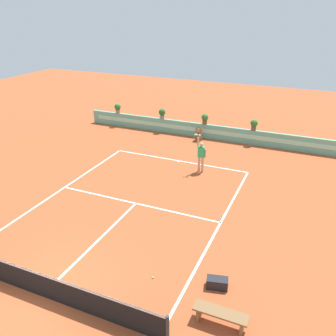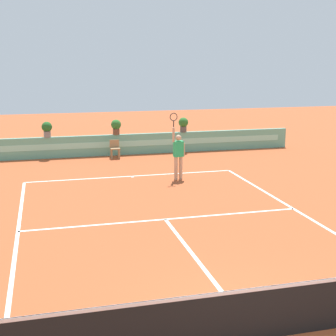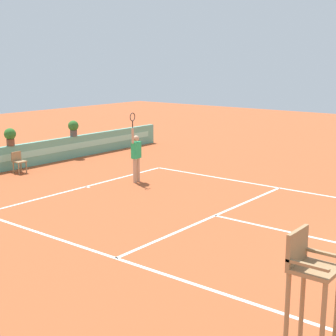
% 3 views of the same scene
% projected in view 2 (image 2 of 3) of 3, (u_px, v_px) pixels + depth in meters
% --- Properties ---
extents(ground_plane, '(60.00, 60.00, 0.00)m').
position_uv_depth(ground_plane, '(169.00, 224.00, 13.75)').
color(ground_plane, '#A84C28').
extents(court_lines, '(8.32, 11.94, 0.01)m').
position_uv_depth(court_lines, '(163.00, 216.00, 14.43)').
color(court_lines, white).
rests_on(court_lines, ground).
extents(net, '(8.92, 0.10, 1.00)m').
position_uv_depth(net, '(260.00, 312.00, 7.97)').
color(net, '#333333').
rests_on(net, ground).
extents(back_wall_barrier, '(18.00, 0.21, 1.00)m').
position_uv_depth(back_wall_barrier, '(115.00, 145.00, 23.46)').
color(back_wall_barrier, '#60A88E').
rests_on(back_wall_barrier, ground).
extents(ball_kid_chair, '(0.44, 0.44, 0.85)m').
position_uv_depth(ball_kid_chair, '(115.00, 148.00, 22.75)').
color(ball_kid_chair, '#99754C').
rests_on(ball_kid_chair, ground).
extents(tennis_player, '(0.62, 0.26, 2.58)m').
position_uv_depth(tennis_player, '(178.00, 153.00, 18.60)').
color(tennis_player, tan).
rests_on(tennis_player, ground).
extents(potted_plant_centre, '(0.48, 0.48, 0.72)m').
position_uv_depth(potted_plant_centre, '(116.00, 126.00, 23.28)').
color(potted_plant_centre, brown).
rests_on(potted_plant_centre, back_wall_barrier).
extents(potted_plant_right, '(0.48, 0.48, 0.72)m').
position_uv_depth(potted_plant_right, '(183.00, 124.00, 24.09)').
color(potted_plant_right, '#514C47').
rests_on(potted_plant_right, back_wall_barrier).
extents(potted_plant_left, '(0.48, 0.48, 0.72)m').
position_uv_depth(potted_plant_left, '(47.00, 128.00, 22.50)').
color(potted_plant_left, gray).
rests_on(potted_plant_left, back_wall_barrier).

